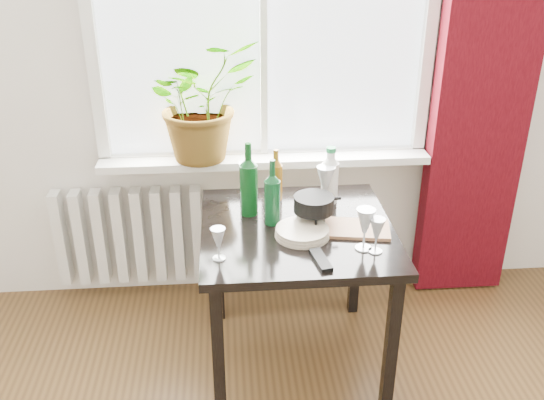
{
  "coord_description": "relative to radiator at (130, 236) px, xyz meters",
  "views": [
    {
      "loc": [
        -0.21,
        -0.8,
        2.03
      ],
      "look_at": [
        -0.01,
        1.55,
        0.88
      ],
      "focal_mm": 40.0,
      "sensor_mm": 36.0,
      "label": 1
    }
  ],
  "objects": [
    {
      "name": "window",
      "position": [
        0.75,
        0.04,
        1.22
      ],
      "size": [
        1.72,
        0.08,
        1.62
      ],
      "color": "white",
      "rests_on": "ground"
    },
    {
      "name": "potted_plant",
      "position": [
        0.43,
        -0.03,
        0.77
      ],
      "size": [
        0.71,
        0.68,
        0.61
      ],
      "primitive_type": "imported",
      "rotation": [
        0.0,
        0.0,
        0.49
      ],
      "color": "#2B711E",
      "rests_on": "windowsill"
    },
    {
      "name": "fondue_pot",
      "position": [
        0.92,
        -0.61,
        0.43
      ],
      "size": [
        0.23,
        0.21,
        0.14
      ],
      "primitive_type": null,
      "rotation": [
        0.0,
        0.0,
        0.14
      ],
      "color": "black",
      "rests_on": "table"
    },
    {
      "name": "wineglass_front_left",
      "position": [
        0.5,
        -0.87,
        0.43
      ],
      "size": [
        0.08,
        0.08,
        0.14
      ],
      "primitive_type": null,
      "rotation": [
        0.0,
        0.0,
        0.32
      ],
      "color": "#B0B5BE",
      "rests_on": "table"
    },
    {
      "name": "table",
      "position": [
        0.85,
        -0.63,
        0.27
      ],
      "size": [
        0.85,
        0.85,
        0.74
      ],
      "color": "black",
      "rests_on": "ground"
    },
    {
      "name": "radiator",
      "position": [
        0.0,
        0.0,
        0.0
      ],
      "size": [
        0.8,
        0.1,
        0.55
      ],
      "color": "silver",
      "rests_on": "ground"
    },
    {
      "name": "wineglass_back_left",
      "position": [
        0.64,
        -0.28,
        0.45
      ],
      "size": [
        0.08,
        0.08,
        0.17
      ],
      "primitive_type": null,
      "rotation": [
        0.0,
        0.0,
        -0.16
      ],
      "color": "#B4BAC2",
      "rests_on": "table"
    },
    {
      "name": "wineglass_far_right",
      "position": [
        1.15,
        -0.87,
        0.44
      ],
      "size": [
        0.09,
        0.09,
        0.16
      ],
      "primitive_type": null,
      "rotation": [
        0.0,
        0.0,
        0.41
      ],
      "color": "#B0B6BE",
      "rests_on": "table"
    },
    {
      "name": "windowsill",
      "position": [
        0.75,
        -0.03,
        0.44
      ],
      "size": [
        1.72,
        0.2,
        0.04
      ],
      "color": "white",
      "rests_on": "ground"
    },
    {
      "name": "wineglass_back_center",
      "position": [
        1.0,
        -0.44,
        0.46
      ],
      "size": [
        0.09,
        0.09,
        0.21
      ],
      "primitive_type": null,
      "rotation": [
        0.0,
        0.0,
        -0.03
      ],
      "color": "silver",
      "rests_on": "table"
    },
    {
      "name": "wine_bottle_left",
      "position": [
        0.64,
        -0.48,
        0.54
      ],
      "size": [
        0.1,
        0.1,
        0.35
      ],
      "primitive_type": null,
      "rotation": [
        0.0,
        0.0,
        0.3
      ],
      "color": "#0B3A15",
      "rests_on": "table"
    },
    {
      "name": "wine_bottle_right",
      "position": [
        0.74,
        -0.58,
        0.51
      ],
      "size": [
        0.09,
        0.09,
        0.31
      ],
      "primitive_type": null,
      "rotation": [
        0.0,
        0.0,
        0.24
      ],
      "color": "#0B3B1B",
      "rests_on": "table"
    },
    {
      "name": "wineglass_front_right",
      "position": [
        1.1,
        -0.84,
        0.45
      ],
      "size": [
        0.08,
        0.08,
        0.19
      ],
      "primitive_type": null,
      "rotation": [
        0.0,
        0.0,
        0.04
      ],
      "color": "silver",
      "rests_on": "table"
    },
    {
      "name": "curtain",
      "position": [
        1.87,
        -0.06,
        0.92
      ],
      "size": [
        0.5,
        0.12,
        2.56
      ],
      "color": "#34040A",
      "rests_on": "ground"
    },
    {
      "name": "bottle_amber",
      "position": [
        0.78,
        -0.34,
        0.49
      ],
      "size": [
        0.08,
        0.08,
        0.26
      ],
      "primitive_type": null,
      "rotation": [
        0.0,
        0.0,
        0.29
      ],
      "color": "brown",
      "rests_on": "table"
    },
    {
      "name": "cleaning_bottle",
      "position": [
        1.03,
        -0.39,
        0.5
      ],
      "size": [
        0.1,
        0.1,
        0.28
      ],
      "primitive_type": null,
      "rotation": [
        0.0,
        0.0,
        0.24
      ],
      "color": "silver",
      "rests_on": "table"
    },
    {
      "name": "plate_stack",
      "position": [
        0.86,
        -0.72,
        0.38
      ],
      "size": [
        0.25,
        0.25,
        0.04
      ],
      "primitive_type": "cylinder",
      "rotation": [
        0.0,
        0.0,
        -0.04
      ],
      "color": "beige",
      "rests_on": "table"
    },
    {
      "name": "tv_remote",
      "position": [
        0.91,
        -0.93,
        0.37
      ],
      "size": [
        0.08,
        0.17,
        0.02
      ],
      "primitive_type": "cube",
      "rotation": [
        0.0,
        0.0,
        0.18
      ],
      "color": "black",
      "rests_on": "table"
    },
    {
      "name": "cutting_board",
      "position": [
        1.11,
        -0.68,
        0.37
      ],
      "size": [
        0.31,
        0.23,
        0.02
      ],
      "primitive_type": "cube",
      "rotation": [
        0.0,
        0.0,
        -0.18
      ],
      "color": "#916241",
      "rests_on": "table"
    }
  ]
}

